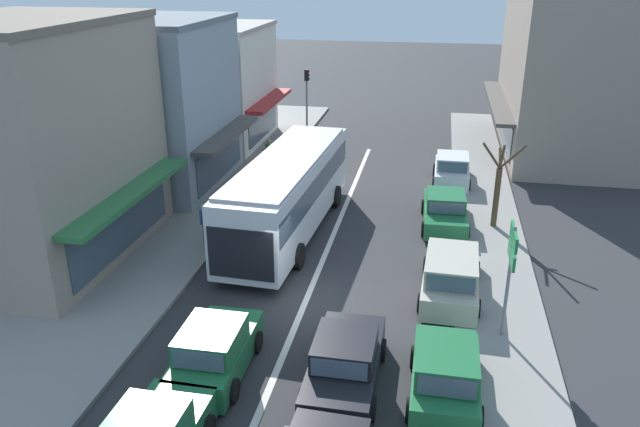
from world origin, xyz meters
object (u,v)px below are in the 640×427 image
at_px(parked_hatchback_kerb_front, 445,375).
at_px(parked_wagon_kerb_second, 451,275).
at_px(sedan_queue_gap_filler, 345,363).
at_px(hatchback_adjacent_lane_trail, 215,351).
at_px(pedestrian_browsing_midblock, 205,221).
at_px(street_tree_right, 498,189).
at_px(pedestrian_with_handbag_near, 269,152).
at_px(parked_sedan_kerb_third, 445,211).
at_px(directional_road_sign, 512,256).
at_px(traffic_light_downstreet, 307,91).
at_px(parked_hatchback_kerb_rear, 452,170).
at_px(city_bus, 288,190).

xyz_separation_m(parked_hatchback_kerb_front, parked_wagon_kerb_second, (0.16, 5.38, 0.04)).
xyz_separation_m(sedan_queue_gap_filler, parked_wagon_kerb_second, (2.73, 5.29, 0.08)).
xyz_separation_m(hatchback_adjacent_lane_trail, pedestrian_browsing_midblock, (-3.11, 7.68, 0.36)).
bearing_deg(sedan_queue_gap_filler, parked_wagon_kerb_second, 62.73).
height_order(street_tree_right, pedestrian_with_handbag_near, street_tree_right).
height_order(pedestrian_with_handbag_near, pedestrian_browsing_midblock, same).
xyz_separation_m(parked_sedan_kerb_third, directional_road_sign, (1.73, -8.29, 2.04)).
xyz_separation_m(traffic_light_downstreet, pedestrian_with_handbag_near, (-0.49, -7.31, -1.79)).
relative_size(parked_wagon_kerb_second, traffic_light_downstreet, 1.08).
height_order(directional_road_sign, pedestrian_browsing_midblock, directional_road_sign).
height_order(parked_sedan_kerb_third, directional_road_sign, directional_road_sign).
height_order(parked_hatchback_kerb_front, parked_sedan_kerb_third, parked_hatchback_kerb_front).
bearing_deg(parked_wagon_kerb_second, parked_sedan_kerb_third, 92.10).
distance_m(sedan_queue_gap_filler, parked_hatchback_kerb_front, 2.57).
distance_m(traffic_light_downstreet, pedestrian_browsing_midblock, 16.78).
bearing_deg(parked_sedan_kerb_third, traffic_light_downstreet, 123.81).
xyz_separation_m(parked_hatchback_kerb_rear, pedestrian_browsing_midblock, (-9.42, -9.25, 0.36)).
height_order(parked_hatchback_kerb_rear, directional_road_sign, directional_road_sign).
bearing_deg(traffic_light_downstreet, street_tree_right, -50.28).
relative_size(traffic_light_downstreet, pedestrian_with_handbag_near, 2.58).
xyz_separation_m(parked_wagon_kerb_second, parked_sedan_kerb_third, (-0.22, 6.00, -0.08)).
distance_m(hatchback_adjacent_lane_trail, parked_hatchback_kerb_front, 6.07).
distance_m(parked_hatchback_kerb_rear, pedestrian_with_handbag_near, 9.42).
xyz_separation_m(hatchback_adjacent_lane_trail, parked_hatchback_kerb_front, (6.07, 0.11, 0.00)).
bearing_deg(parked_hatchback_kerb_rear, city_bus, -131.51).
bearing_deg(pedestrian_with_handbag_near, street_tree_right, -26.30).
distance_m(parked_sedan_kerb_third, parked_hatchback_kerb_rear, 5.45).
bearing_deg(parked_wagon_kerb_second, directional_road_sign, -56.59).
height_order(sedan_queue_gap_filler, pedestrian_browsing_midblock, pedestrian_browsing_midblock).
xyz_separation_m(sedan_queue_gap_filler, parked_hatchback_kerb_front, (2.57, -0.08, 0.05)).
bearing_deg(city_bus, parked_sedan_kerb_third, 17.51).
distance_m(parked_hatchback_kerb_front, traffic_light_downstreet, 25.84).
height_order(city_bus, hatchback_adjacent_lane_trail, city_bus).
relative_size(parked_hatchback_kerb_front, street_tree_right, 0.97).
bearing_deg(traffic_light_downstreet, parked_hatchback_kerb_rear, -39.79).
height_order(parked_wagon_kerb_second, traffic_light_downstreet, traffic_light_downstreet).
bearing_deg(pedestrian_browsing_midblock, parked_sedan_kerb_third, 22.68).
xyz_separation_m(directional_road_sign, pedestrian_browsing_midblock, (-10.85, 4.49, -1.64)).
relative_size(parked_hatchback_kerb_front, parked_sedan_kerb_third, 0.87).
bearing_deg(pedestrian_browsing_midblock, directional_road_sign, -22.47).
bearing_deg(parked_wagon_kerb_second, street_tree_right, 73.31).
height_order(parked_sedan_kerb_third, street_tree_right, street_tree_right).
height_order(parked_wagon_kerb_second, pedestrian_browsing_midblock, pedestrian_browsing_midblock).
xyz_separation_m(parked_hatchback_kerb_front, pedestrian_browsing_midblock, (-9.18, 7.57, 0.36)).
relative_size(city_bus, hatchback_adjacent_lane_trail, 2.95).
height_order(city_bus, traffic_light_downstreet, traffic_light_downstreet).
relative_size(traffic_light_downstreet, street_tree_right, 1.10).
relative_size(hatchback_adjacent_lane_trail, pedestrian_browsing_midblock, 2.28).
bearing_deg(parked_hatchback_kerb_rear, parked_wagon_kerb_second, -90.42).
distance_m(pedestrian_with_handbag_near, pedestrian_browsing_midblock, 9.36).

